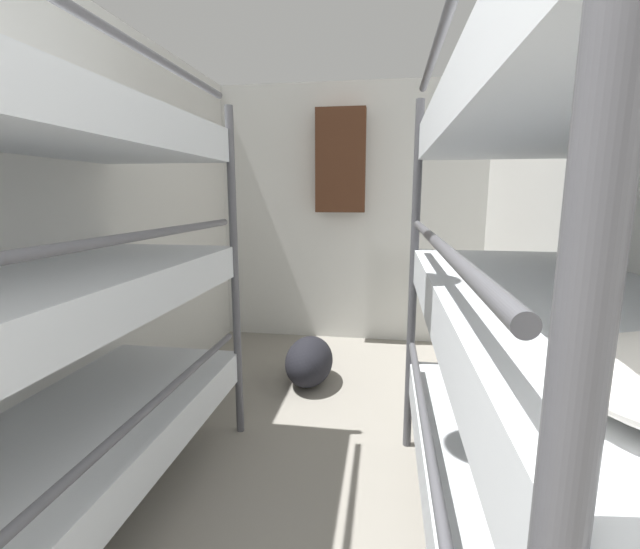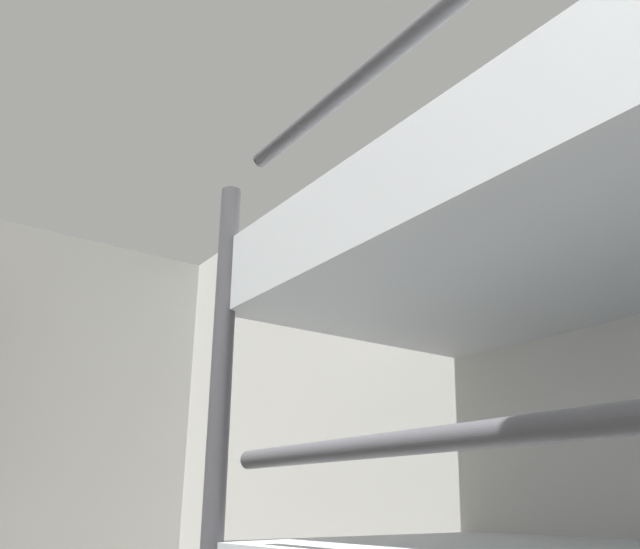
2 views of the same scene
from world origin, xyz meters
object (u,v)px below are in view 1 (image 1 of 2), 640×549
hanging_coat (341,161)px  duffel_bag (309,361)px  bunk_stack_right_near (570,324)px  bunk_stack_left_near (27,301)px

hanging_coat → duffel_bag: bearing=-97.0°
bunk_stack_right_near → bunk_stack_left_near: bearing=180.0°
bunk_stack_left_near → hanging_coat: bearing=74.0°
duffel_bag → hanging_coat: hanging_coat is taller
bunk_stack_left_near → duffel_bag: bunk_stack_left_near is taller
bunk_stack_left_near → duffel_bag: (0.65, 1.71, -0.86)m
bunk_stack_right_near → hanging_coat: size_ratio=2.16×
bunk_stack_right_near → duffel_bag: 2.18m
bunk_stack_right_near → duffel_bag: bunk_stack_right_near is taller
bunk_stack_left_near → duffel_bag: size_ratio=3.61×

